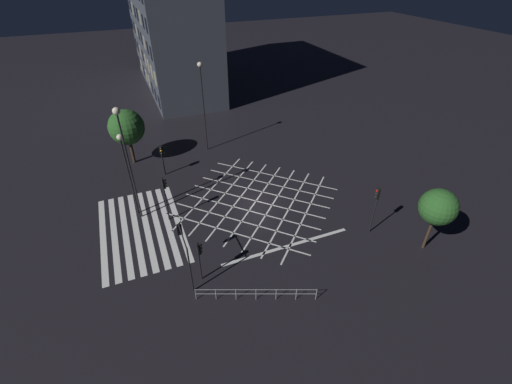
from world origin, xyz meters
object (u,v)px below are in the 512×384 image
at_px(traffic_light_se_main, 184,245).
at_px(street_lamp_east, 125,160).
at_px(traffic_light_sw_cross, 163,154).
at_px(street_tree_far, 438,207).
at_px(traffic_light_se_cross, 200,254).
at_px(street_lamp_west, 124,142).
at_px(traffic_light_ne_cross, 376,202).
at_px(traffic_light_sw_main, 162,154).
at_px(street_lamp_far, 202,91).
at_px(street_tree_near, 126,127).
at_px(traffic_light_median_south, 165,191).

height_order(traffic_light_se_main, street_lamp_east, street_lamp_east).
relative_size(traffic_light_se_main, street_lamp_east, 0.53).
bearing_deg(traffic_light_sw_cross, street_tree_far, -47.71).
bearing_deg(traffic_light_sw_cross, traffic_light_se_cross, -90.10).
distance_m(street_lamp_east, street_lamp_west, 2.08).
xyz_separation_m(traffic_light_sw_cross, street_tree_far, (19.26, 17.52, 1.69)).
xyz_separation_m(traffic_light_ne_cross, traffic_light_sw_main, (-15.90, -14.67, -0.72)).
height_order(traffic_light_sw_main, street_lamp_east, street_lamp_east).
distance_m(traffic_light_sw_main, street_lamp_east, 7.32).
height_order(traffic_light_sw_cross, street_lamp_far, street_lamp_far).
height_order(street_tree_near, street_tree_far, street_tree_near).
bearing_deg(street_lamp_east, traffic_light_median_south, 51.45).
xyz_separation_m(traffic_light_sw_main, street_lamp_east, (5.69, -3.43, 3.08)).
bearing_deg(traffic_light_sw_cross, traffic_light_median_south, -97.31).
height_order(traffic_light_ne_cross, street_tree_far, street_tree_far).
relative_size(traffic_light_ne_cross, street_lamp_east, 0.57).
bearing_deg(traffic_light_se_main, traffic_light_sw_cross, -3.58).
bearing_deg(street_tree_near, street_lamp_west, -2.21).
distance_m(traffic_light_sw_cross, street_lamp_west, 8.92).
distance_m(traffic_light_se_main, traffic_light_sw_cross, 15.06).
relative_size(traffic_light_sw_main, street_lamp_far, 0.34).
xyz_separation_m(traffic_light_se_cross, street_lamp_far, (-19.54, 5.71, 4.73)).
distance_m(traffic_light_ne_cross, street_tree_near, 26.60).
height_order(traffic_light_se_cross, traffic_light_ne_cross, traffic_light_ne_cross).
bearing_deg(street_lamp_west, street_lamp_east, -160.75).
distance_m(street_lamp_east, street_lamp_far, 13.50).
distance_m(traffic_light_median_south, street_lamp_far, 14.13).
bearing_deg(traffic_light_ne_cross, traffic_light_se_cross, -1.42).
bearing_deg(traffic_light_median_south, street_lamp_far, 60.29).
xyz_separation_m(traffic_light_se_main, street_tree_far, (4.25, 18.46, 1.03)).
relative_size(traffic_light_ne_cross, traffic_light_sw_main, 1.29).
bearing_deg(street_tree_near, street_lamp_far, 89.16).
bearing_deg(traffic_light_se_cross, street_lamp_far, 73.71).
relative_size(traffic_light_median_south, street_lamp_west, 0.42).
bearing_deg(street_tree_far, street_lamp_far, -152.87).
bearing_deg(street_lamp_east, street_lamp_far, 136.35).
distance_m(traffic_light_se_cross, street_tree_near, 19.96).
distance_m(traffic_light_sw_main, street_tree_near, 5.30).
relative_size(street_lamp_far, street_tree_near, 1.66).
distance_m(traffic_light_ne_cross, street_lamp_far, 22.15).
bearing_deg(traffic_light_se_cross, traffic_light_sw_cross, 89.90).
bearing_deg(traffic_light_se_main, street_tree_near, 5.99).
bearing_deg(street_tree_far, traffic_light_sw_main, -137.25).
xyz_separation_m(street_lamp_east, street_lamp_far, (-9.70, 9.25, 1.65)).
bearing_deg(street_lamp_west, traffic_light_median_south, 59.35).
distance_m(traffic_light_median_south, traffic_light_sw_cross, 7.97).
distance_m(traffic_light_sw_cross, street_tree_near, 5.28).
distance_m(traffic_light_se_main, traffic_light_sw_main, 14.89).
bearing_deg(traffic_light_median_south, traffic_light_se_main, -89.42).
xyz_separation_m(traffic_light_sw_main, street_lamp_far, (-4.01, 5.82, 4.73)).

